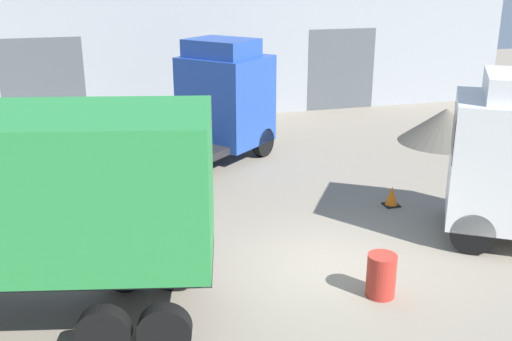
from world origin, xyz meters
TOP-DOWN VIEW (x-y plane):
  - ground_plane at (0.00, 0.00)m, footprint 60.00×60.00m
  - warehouse_building at (0.00, 18.88)m, footprint 29.50×10.27m
  - tractor_unit_blue at (-0.63, 8.16)m, footprint 6.33×5.96m
  - gravel_pile at (7.88, 7.81)m, footprint 3.37×3.37m
  - oil_drum at (0.50, -1.51)m, footprint 0.58×0.58m
  - traffic_cone at (2.98, 2.68)m, footprint 0.40×0.40m

SIDE VIEW (x-z plane):
  - ground_plane at x=0.00m, z-range 0.00..0.00m
  - traffic_cone at x=2.98m, z-range -0.02..0.53m
  - oil_drum at x=0.50m, z-range 0.00..0.88m
  - gravel_pile at x=7.88m, z-range 0.00..1.27m
  - tractor_unit_blue at x=-0.63m, z-range -0.12..3.86m
  - warehouse_building at x=0.00m, z-range 0.01..5.96m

